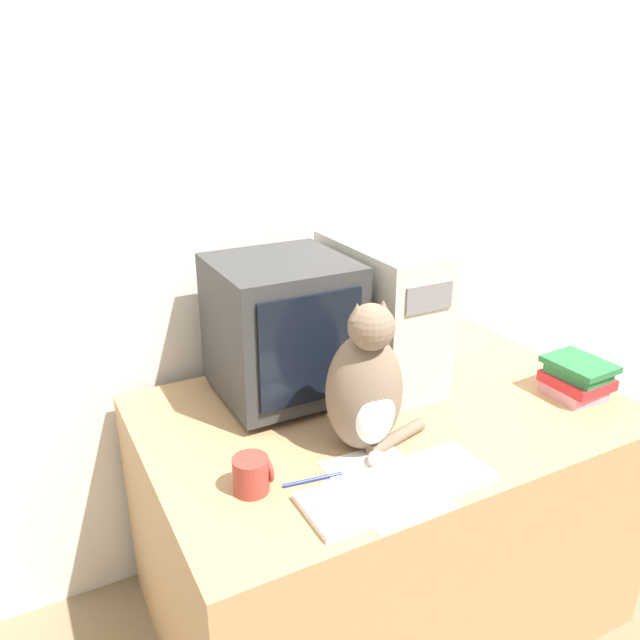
{
  "coord_description": "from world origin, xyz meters",
  "views": [
    {
      "loc": [
        -0.9,
        -0.86,
        1.64
      ],
      "look_at": [
        -0.19,
        0.49,
        1.03
      ],
      "focal_mm": 35.0,
      "sensor_mm": 36.0,
      "label": 1
    }
  ],
  "objects": [
    {
      "name": "wall_back",
      "position": [
        0.0,
        0.96,
        1.25
      ],
      "size": [
        7.0,
        0.05,
        2.5
      ],
      "color": "silver",
      "rests_on": "ground_plane"
    },
    {
      "name": "desk",
      "position": [
        0.0,
        0.45,
        0.36
      ],
      "size": [
        1.37,
        0.9,
        0.73
      ],
      "color": "tan",
      "rests_on": "ground_plane"
    },
    {
      "name": "crt_monitor",
      "position": [
        -0.22,
        0.67,
        0.95
      ],
      "size": [
        0.38,
        0.38,
        0.42
      ],
      "color": "#333333",
      "rests_on": "desk"
    },
    {
      "name": "computer_tower",
      "position": [
        0.1,
        0.65,
        0.95
      ],
      "size": [
        0.22,
        0.48,
        0.43
      ],
      "color": "beige",
      "rests_on": "desk"
    },
    {
      "name": "keyboard",
      "position": [
        -0.18,
        0.12,
        0.74
      ],
      "size": [
        0.47,
        0.17,
        0.02
      ],
      "color": "silver",
      "rests_on": "desk"
    },
    {
      "name": "cat",
      "position": [
        -0.16,
        0.31,
        0.9
      ],
      "size": [
        0.3,
        0.24,
        0.41
      ],
      "rotation": [
        0.0,
        0.0,
        -0.14
      ],
      "color": "#7A6651",
      "rests_on": "desk"
    },
    {
      "name": "book_stack",
      "position": [
        0.55,
        0.25,
        0.79
      ],
      "size": [
        0.16,
        0.19,
        0.11
      ],
      "color": "pink",
      "rests_on": "desk"
    },
    {
      "name": "pen",
      "position": [
        -0.34,
        0.24,
        0.73
      ],
      "size": [
        0.15,
        0.03,
        0.01
      ],
      "color": "navy",
      "rests_on": "desk"
    },
    {
      "name": "paper_sheet",
      "position": [
        -0.2,
        0.15,
        0.73
      ],
      "size": [
        0.22,
        0.3,
        0.0
      ],
      "color": "white",
      "rests_on": "desk"
    },
    {
      "name": "mug",
      "position": [
        -0.48,
        0.28,
        0.77
      ],
      "size": [
        0.09,
        0.08,
        0.09
      ],
      "color": "#9E382D",
      "rests_on": "desk"
    }
  ]
}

